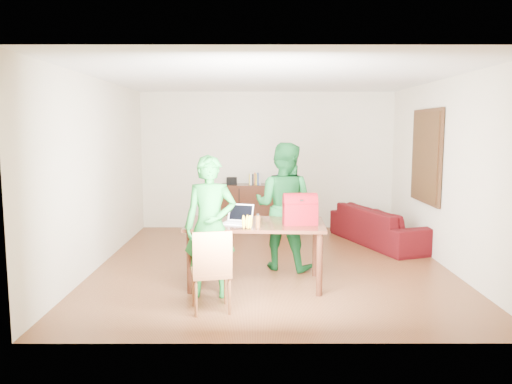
{
  "coord_description": "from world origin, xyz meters",
  "views": [
    {
      "loc": [
        -0.24,
        -7.17,
        1.98
      ],
      "look_at": [
        -0.23,
        -0.77,
        1.17
      ],
      "focal_mm": 35.0,
      "sensor_mm": 36.0,
      "label": 1
    }
  ],
  "objects_px": {
    "red_bag": "(300,212)",
    "person_far": "(284,206)",
    "chair": "(211,287)",
    "table": "(256,231)",
    "sofa": "(382,226)",
    "laptop": "(237,220)",
    "bottle": "(258,221)",
    "person_near": "(210,226)"
  },
  "relations": [
    {
      "from": "chair",
      "to": "person_far",
      "type": "xyz_separation_m",
      "value": [
        0.88,
        1.7,
        0.63
      ]
    },
    {
      "from": "table",
      "to": "person_near",
      "type": "bearing_deg",
      "value": -138.18
    },
    {
      "from": "red_bag",
      "to": "person_far",
      "type": "bearing_deg",
      "value": 96.43
    },
    {
      "from": "person_far",
      "to": "red_bag",
      "type": "bearing_deg",
      "value": 122.64
    },
    {
      "from": "chair",
      "to": "red_bag",
      "type": "bearing_deg",
      "value": 27.9
    },
    {
      "from": "person_near",
      "to": "laptop",
      "type": "distance_m",
      "value": 0.45
    },
    {
      "from": "table",
      "to": "red_bag",
      "type": "xyz_separation_m",
      "value": [
        0.55,
        -0.1,
        0.26
      ]
    },
    {
      "from": "table",
      "to": "sofa",
      "type": "height_order",
      "value": "table"
    },
    {
      "from": "person_far",
      "to": "red_bag",
      "type": "relative_size",
      "value": 4.32
    },
    {
      "from": "person_near",
      "to": "red_bag",
      "type": "relative_size",
      "value": 4.05
    },
    {
      "from": "laptop",
      "to": "chair",
      "type": "bearing_deg",
      "value": -87.63
    },
    {
      "from": "sofa",
      "to": "red_bag",
      "type": "bearing_deg",
      "value": 125.91
    },
    {
      "from": "bottle",
      "to": "red_bag",
      "type": "xyz_separation_m",
      "value": [
        0.52,
        0.23,
        0.07
      ]
    },
    {
      "from": "person_far",
      "to": "bottle",
      "type": "height_order",
      "value": "person_far"
    },
    {
      "from": "table",
      "to": "bottle",
      "type": "bearing_deg",
      "value": -82.76
    },
    {
      "from": "laptop",
      "to": "sofa",
      "type": "xyz_separation_m",
      "value": [
        2.42,
        2.36,
        -0.53
      ]
    },
    {
      "from": "person_near",
      "to": "red_bag",
      "type": "bearing_deg",
      "value": 17.48
    },
    {
      "from": "bottle",
      "to": "sofa",
      "type": "relative_size",
      "value": 0.08
    },
    {
      "from": "chair",
      "to": "person_far",
      "type": "bearing_deg",
      "value": 51.25
    },
    {
      "from": "table",
      "to": "laptop",
      "type": "xyz_separation_m",
      "value": [
        -0.24,
        -0.09,
        0.15
      ]
    },
    {
      "from": "table",
      "to": "chair",
      "type": "height_order",
      "value": "chair"
    },
    {
      "from": "person_near",
      "to": "person_far",
      "type": "xyz_separation_m",
      "value": [
        0.93,
        1.19,
        0.06
      ]
    },
    {
      "from": "laptop",
      "to": "red_bag",
      "type": "height_order",
      "value": "red_bag"
    },
    {
      "from": "chair",
      "to": "laptop",
      "type": "xyz_separation_m",
      "value": [
        0.25,
        0.86,
        0.58
      ]
    },
    {
      "from": "laptop",
      "to": "bottle",
      "type": "distance_m",
      "value": 0.36
    },
    {
      "from": "bottle",
      "to": "red_bag",
      "type": "height_order",
      "value": "red_bag"
    },
    {
      "from": "person_far",
      "to": "chair",
      "type": "bearing_deg",
      "value": 85.05
    },
    {
      "from": "sofa",
      "to": "laptop",
      "type": "bearing_deg",
      "value": 114.74
    },
    {
      "from": "table",
      "to": "bottle",
      "type": "distance_m",
      "value": 0.38
    },
    {
      "from": "chair",
      "to": "person_far",
      "type": "distance_m",
      "value": 2.02
    },
    {
      "from": "person_near",
      "to": "table",
      "type": "bearing_deg",
      "value": 38.99
    },
    {
      "from": "sofa",
      "to": "bottle",
      "type": "bearing_deg",
      "value": 120.85
    },
    {
      "from": "chair",
      "to": "table",
      "type": "bearing_deg",
      "value": 51.24
    },
    {
      "from": "sofa",
      "to": "person_far",
      "type": "bearing_deg",
      "value": 110.83
    },
    {
      "from": "bottle",
      "to": "sofa",
      "type": "xyz_separation_m",
      "value": [
        2.16,
        2.61,
        -0.57
      ]
    },
    {
      "from": "person_far",
      "to": "sofa",
      "type": "bearing_deg",
      "value": -117.08
    },
    {
      "from": "person_near",
      "to": "person_far",
      "type": "distance_m",
      "value": 1.51
    },
    {
      "from": "red_bag",
      "to": "bottle",
      "type": "bearing_deg",
      "value": -159.57
    },
    {
      "from": "laptop",
      "to": "sofa",
      "type": "bearing_deg",
      "value": 62.84
    },
    {
      "from": "table",
      "to": "sofa",
      "type": "relative_size",
      "value": 0.81
    },
    {
      "from": "bottle",
      "to": "red_bag",
      "type": "distance_m",
      "value": 0.58
    },
    {
      "from": "person_near",
      "to": "red_bag",
      "type": "height_order",
      "value": "person_near"
    }
  ]
}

